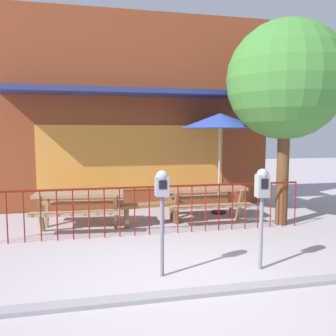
% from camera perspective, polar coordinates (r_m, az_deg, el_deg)
% --- Properties ---
extents(ground, '(40.00, 40.00, 0.00)m').
position_cam_1_polar(ground, '(5.00, 0.99, -17.77)').
color(ground, '#AEA0A8').
extents(pub_storefront, '(7.55, 1.43, 5.11)m').
position_cam_1_polar(pub_storefront, '(9.40, -5.82, 9.16)').
color(pub_storefront, '#582412').
rests_on(pub_storefront, ground).
extents(patio_fence_front, '(6.37, 0.04, 0.97)m').
position_cam_1_polar(patio_fence_front, '(6.81, -3.10, -5.53)').
color(patio_fence_front, maroon).
rests_on(patio_fence_front, ground).
extents(picnic_table_left, '(1.92, 1.52, 0.79)m').
position_cam_1_polar(picnic_table_left, '(7.52, -14.23, -5.01)').
color(picnic_table_left, '#977455').
rests_on(picnic_table_left, ground).
extents(picnic_table_right, '(1.81, 1.38, 0.79)m').
position_cam_1_polar(picnic_table_right, '(8.00, 6.04, -4.22)').
color(picnic_table_right, '#A16B49').
rests_on(picnic_table_right, ground).
extents(patio_umbrella, '(1.92, 1.92, 2.47)m').
position_cam_1_polar(patio_umbrella, '(8.61, 8.53, 7.60)').
color(patio_umbrella, black).
rests_on(patio_umbrella, ground).
extents(patio_bench, '(1.43, 0.53, 0.48)m').
position_cam_1_polar(patio_bench, '(7.59, -2.71, -6.74)').
color(patio_bench, brown).
rests_on(patio_bench, ground).
extents(parking_meter_near, '(0.18, 0.17, 1.49)m').
position_cam_1_polar(parking_meter_near, '(5.19, 15.20, -3.84)').
color(parking_meter_near, slate).
rests_on(parking_meter_near, ground).
extents(parking_meter_far, '(0.18, 0.17, 1.49)m').
position_cam_1_polar(parking_meter_far, '(4.76, -1.01, -4.43)').
color(parking_meter_far, slate).
rests_on(parking_meter_far, ground).
extents(street_tree, '(2.50, 2.50, 4.35)m').
position_cam_1_polar(street_tree, '(7.96, 18.76, 13.34)').
color(street_tree, brown).
rests_on(street_tree, ground).
extents(curb_edge, '(10.57, 0.20, 0.11)m').
position_cam_1_polar(curb_edge, '(4.54, 2.55, -20.29)').
color(curb_edge, gray).
rests_on(curb_edge, ground).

